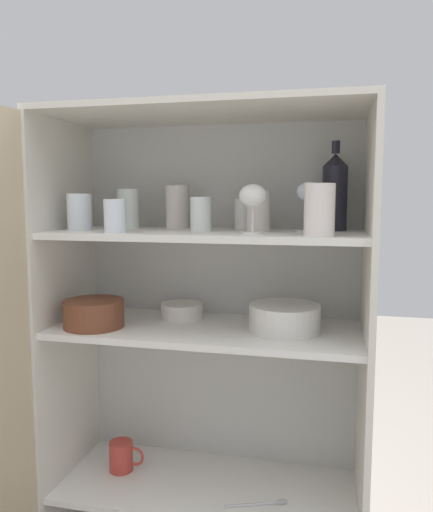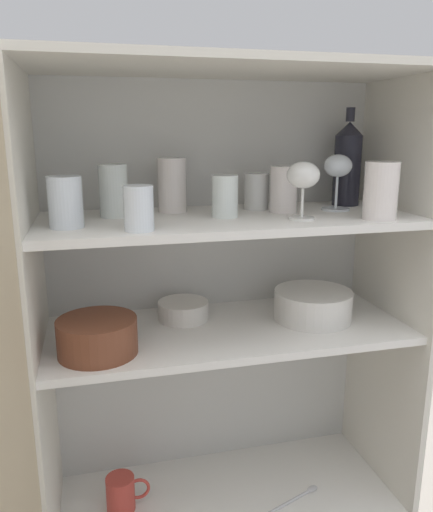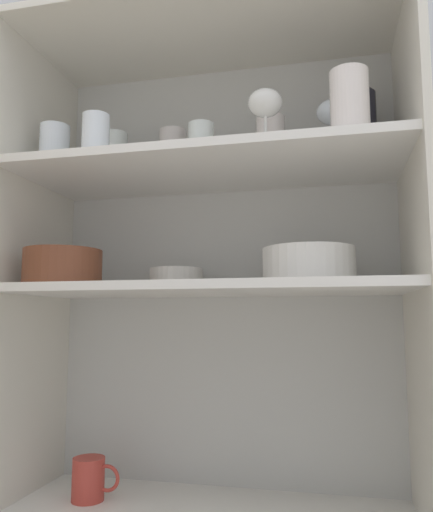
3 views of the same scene
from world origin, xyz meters
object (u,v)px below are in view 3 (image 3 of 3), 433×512
mixing_bowl_large (63,266)px  wine_bottle (361,123)px  plate_stack_white (309,266)px  serving_bowl_small (176,277)px  coffee_mug_primary (89,479)px

mixing_bowl_large → wine_bottle: bearing=14.7°
plate_stack_white → serving_bowl_small: 0.36m
plate_stack_white → mixing_bowl_large: bearing=-172.0°
mixing_bowl_large → serving_bowl_small: bearing=35.6°
wine_bottle → mixing_bowl_large: 0.82m
wine_bottle → mixing_bowl_large: wine_bottle is taller
plate_stack_white → serving_bowl_small: (-0.35, 0.08, -0.01)m
wine_bottle → coffee_mug_primary: bearing=-172.3°
coffee_mug_primary → serving_bowl_small: bearing=19.9°
serving_bowl_small → coffee_mug_primary: size_ratio=1.14×
wine_bottle → coffee_mug_primary: 1.11m
wine_bottle → coffee_mug_primary: (-0.67, -0.09, -0.88)m
plate_stack_white → mixing_bowl_large: mixing_bowl_large is taller
serving_bowl_small → plate_stack_white: bearing=-13.8°
mixing_bowl_large → serving_bowl_small: (0.23, 0.17, -0.02)m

